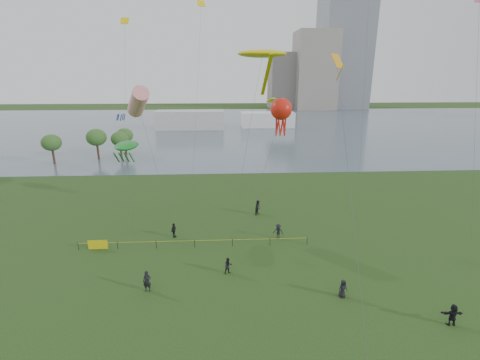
{
  "coord_description": "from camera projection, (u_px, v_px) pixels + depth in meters",
  "views": [
    {
      "loc": [
        -1.63,
        -21.09,
        17.53
      ],
      "look_at": [
        0.0,
        10.0,
        8.0
      ],
      "focal_mm": 26.0,
      "sensor_mm": 36.0,
      "label": 1
    }
  ],
  "objects": [
    {
      "name": "spectator_a",
      "position": [
        228.0,
        266.0,
        31.64
      ],
      "size": [
        0.93,
        0.84,
        1.56
      ],
      "primitive_type": "imported",
      "rotation": [
        0.0,
        0.0,
        0.39
      ],
      "color": "black",
      "rests_on": "ground_plane"
    },
    {
      "name": "trees",
      "position": [
        66.0,
        141.0,
        70.49
      ],
      "size": [
        29.15,
        18.67,
        6.83
      ],
      "color": "#362218",
      "rests_on": "ground_plane"
    },
    {
      "name": "spectator_g",
      "position": [
        258.0,
        207.0,
        44.96
      ],
      "size": [
        1.14,
        1.19,
        1.94
      ],
      "primitive_type": "imported",
      "rotation": [
        0.0,
        0.0,
        0.96
      ],
      "color": "black",
      "rests_on": "ground_plane"
    },
    {
      "name": "pavilion_left",
      "position": [
        190.0,
        120.0,
        114.58
      ],
      "size": [
        22.0,
        8.0,
        6.0
      ],
      "primitive_type": "cube",
      "color": "silver",
      "rests_on": "ground_plane"
    },
    {
      "name": "building_low",
      "position": [
        285.0,
        81.0,
        183.27
      ],
      "size": [
        16.0,
        18.0,
        28.0
      ],
      "primitive_type": "cube",
      "color": "slate",
      "rests_on": "ground_plane"
    },
    {
      "name": "kite_creature",
      "position": [
        127.0,
        146.0,
        39.4
      ],
      "size": [
        2.46,
        4.91,
        10.18
      ],
      "rotation": [
        0.0,
        0.0,
        -0.37
      ],
      "color": "#3F3F42"
    },
    {
      "name": "spectator_d",
      "position": [
        343.0,
        289.0,
        28.29
      ],
      "size": [
        0.85,
        0.66,
        1.55
      ],
      "primitive_type": "imported",
      "rotation": [
        0.0,
        0.0,
        0.24
      ],
      "color": "black",
      "rests_on": "ground_plane"
    },
    {
      "name": "ground_plane",
      "position": [
        247.0,
        325.0,
        25.35
      ],
      "size": [
        400.0,
        400.0,
        0.0
      ],
      "primitive_type": "plane",
      "color": "#193210"
    },
    {
      "name": "building_mid",
      "position": [
        314.0,
        71.0,
        176.78
      ],
      "size": [
        20.0,
        20.0,
        38.0
      ],
      "primitive_type": "cube",
      "color": "gray",
      "rests_on": "ground_plane"
    },
    {
      "name": "spectator_b",
      "position": [
        278.0,
        231.0,
        38.4
      ],
      "size": [
        1.26,
        0.97,
        1.72
      ],
      "primitive_type": "imported",
      "rotation": [
        0.0,
        0.0,
        -0.34
      ],
      "color": "black",
      "rests_on": "ground_plane"
    },
    {
      "name": "spectator_e",
      "position": [
        453.0,
        315.0,
        25.1
      ],
      "size": [
        1.6,
        0.61,
        1.69
      ],
      "primitive_type": "imported",
      "rotation": [
        0.0,
        0.0,
        3.07
      ],
      "color": "black",
      "rests_on": "ground_plane"
    },
    {
      "name": "fence",
      "position": [
        136.0,
        244.0,
        36.24
      ],
      "size": [
        24.07,
        0.07,
        1.05
      ],
      "color": "black",
      "rests_on": "ground_plane"
    },
    {
      "name": "pavilion_right",
      "position": [
        267.0,
        120.0,
        118.9
      ],
      "size": [
        18.0,
        7.0,
        5.0
      ],
      "primitive_type": "cube",
      "color": "white",
      "rests_on": "ground_plane"
    },
    {
      "name": "lake",
      "position": [
        226.0,
        126.0,
        120.83
      ],
      "size": [
        400.0,
        120.0,
        0.08
      ],
      "primitive_type": "cube",
      "color": "#4F606C",
      "rests_on": "ground_plane"
    },
    {
      "name": "kite_windsock",
      "position": [
        138.0,
        102.0,
        40.14
      ],
      "size": [
        6.29,
        6.78,
        16.36
      ],
      "rotation": [
        0.0,
        0.0,
        0.31
      ],
      "color": "#3F3F42"
    },
    {
      "name": "kite_stingray",
      "position": [
        262.0,
        54.0,
        38.78
      ],
      "size": [
        6.73,
        10.22,
        20.13
      ],
      "rotation": [
        0.0,
        0.0,
        0.3
      ],
      "color": "#3F3F42"
    },
    {
      "name": "kite_octopus",
      "position": [
        281.0,
        110.0,
        38.16
      ],
      "size": [
        5.55,
        5.32,
        15.03
      ],
      "rotation": [
        0.0,
        0.0,
        0.28
      ],
      "color": "#3F3F42"
    },
    {
      "name": "spectator_c",
      "position": [
        174.0,
        230.0,
        38.7
      ],
      "size": [
        0.77,
        1.06,
        1.67
      ],
      "primitive_type": "imported",
      "rotation": [
        0.0,
        0.0,
        1.15
      ],
      "color": "black",
      "rests_on": "ground_plane"
    },
    {
      "name": "spectator_f",
      "position": [
        147.0,
        281.0,
        29.01
      ],
      "size": [
        0.7,
        0.48,
        1.87
      ],
      "primitive_type": "imported",
      "rotation": [
        0.0,
        0.0,
        -0.05
      ],
      "color": "black",
      "rests_on": "ground_plane"
    },
    {
      "name": "kite_delta",
      "position": [
        339.0,
        75.0,
        29.85
      ],
      "size": [
        2.16,
        15.89,
        19.25
      ],
      "rotation": [
        0.0,
        0.0,
        0.1
      ],
      "color": "#3F3F42"
    }
  ]
}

